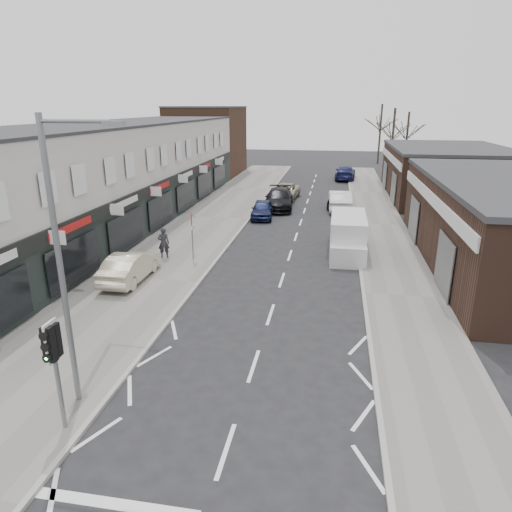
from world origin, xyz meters
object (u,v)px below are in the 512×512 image
at_px(white_van, 348,236).
at_px(parked_car_left_a, 262,209).
at_px(pedestrian, 164,243).
at_px(parked_car_left_c, 284,192).
at_px(parked_car_right_b, 339,198).
at_px(parked_car_right_c, 345,173).
at_px(traffic_light, 53,351).
at_px(sedan_on_pavement, 130,266).
at_px(warning_sign, 192,223).
at_px(street_lamp, 64,253).
at_px(parked_car_left_b, 279,199).
at_px(parked_car_right_a, 340,201).

relative_size(white_van, parked_car_left_a, 1.42).
relative_size(pedestrian, parked_car_left_c, 0.34).
xyz_separation_m(parked_car_right_b, parked_car_right_c, (0.73, 15.63, 0.03)).
bearing_deg(parked_car_right_b, traffic_light, 80.31).
relative_size(pedestrian, parked_car_right_c, 0.32).
distance_m(white_van, sedan_on_pavement, 12.46).
bearing_deg(parked_car_left_a, parked_car_right_c, 67.75).
height_order(warning_sign, parked_car_left_c, warning_sign).
height_order(parked_car_left_a, parked_car_right_c, parked_car_right_c).
distance_m(street_lamp, parked_car_right_c, 45.23).
height_order(street_lamp, white_van, street_lamp).
relative_size(pedestrian, parked_car_left_b, 0.31).
xyz_separation_m(sedan_on_pavement, parked_car_right_c, (10.76, 35.10, -0.04)).
bearing_deg(warning_sign, parked_car_left_b, 78.41).
xyz_separation_m(warning_sign, parked_car_left_b, (2.96, 14.43, -1.38)).
bearing_deg(parked_car_left_a, parked_car_right_b, 35.99).
bearing_deg(parked_car_left_b, street_lamp, -99.29).
bearing_deg(parked_car_right_b, parked_car_left_c, -24.81).
distance_m(warning_sign, parked_car_right_b, 17.85).
height_order(traffic_light, parked_car_left_b, traffic_light).
relative_size(white_van, parked_car_right_b, 1.26).
height_order(parked_car_left_b, parked_car_left_c, parked_car_left_b).
relative_size(traffic_light, parked_car_left_c, 0.62).
relative_size(sedan_on_pavement, parked_car_left_a, 1.08).
bearing_deg(sedan_on_pavement, parked_car_right_a, -119.12).
height_order(traffic_light, street_lamp, street_lamp).
height_order(traffic_light, parked_car_left_a, traffic_light).
xyz_separation_m(parked_car_left_a, parked_car_left_c, (0.85, 7.71, 0.02)).
xyz_separation_m(traffic_light, parked_car_left_b, (2.20, 28.44, -1.60)).
xyz_separation_m(pedestrian, parked_car_right_b, (9.67, 15.89, -0.22)).
distance_m(street_lamp, parked_car_right_b, 29.88).
distance_m(pedestrian, parked_car_left_c, 19.18).
distance_m(street_lamp, sedan_on_pavement, 10.37).
relative_size(parked_car_left_a, parked_car_left_b, 0.71).
distance_m(traffic_light, parked_car_right_c, 46.27).
bearing_deg(warning_sign, parked_car_right_b, 63.51).
bearing_deg(parked_car_right_c, street_lamp, 83.21).
height_order(sedan_on_pavement, parked_car_left_a, sedan_on_pavement).
bearing_deg(pedestrian, parked_car_right_a, -141.05).
distance_m(white_van, parked_car_right_c, 28.43).
relative_size(warning_sign, parked_car_left_b, 0.48).
bearing_deg(parked_car_left_c, sedan_on_pavement, -97.93).
bearing_deg(parked_car_left_a, sedan_on_pavement, -110.85).
xyz_separation_m(parked_car_left_a, parked_car_right_b, (5.82, 5.00, 0.09)).
xyz_separation_m(traffic_light, parked_car_right_b, (7.17, 29.94, -1.65)).
distance_m(pedestrian, parked_car_right_b, 18.60).
relative_size(traffic_light, parked_car_left_b, 0.55).
bearing_deg(parked_car_right_a, street_lamp, 72.24).
bearing_deg(parked_car_left_a, pedestrian, -114.08).
height_order(sedan_on_pavement, parked_car_right_a, parked_car_right_a).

